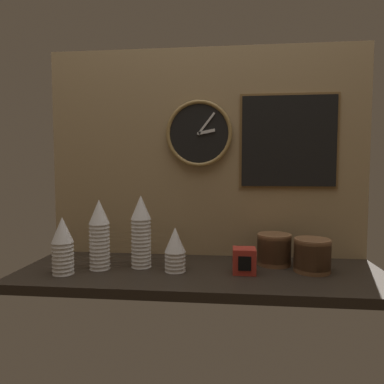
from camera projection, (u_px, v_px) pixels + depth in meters
The scene contains 11 objects.
ground_plane at pixel (201, 274), 151.78cm from camera, with size 160.00×56.00×4.00cm, color black.
wall_tiled_back at pixel (205, 153), 174.24cm from camera, with size 160.00×3.00×105.00cm.
cup_stack_center at pixel (175, 249), 148.66cm from camera, with size 9.15×9.15×19.28cm.
cup_stack_left at pixel (99, 234), 151.95cm from camera, with size 9.15×9.15×31.02cm.
cup_stack_center_left at pixel (141, 231), 154.80cm from camera, with size 9.15×9.15×32.70cm.
cup_stack_far_left at pixel (63, 245), 144.89cm from camera, with size 9.15×9.15×24.31cm.
bowl_stack_far_right at pixel (312, 255), 148.02cm from camera, with size 15.61×15.61×14.47cm.
bowl_stack_right at pixel (274, 249), 158.89cm from camera, with size 15.61×15.61×14.47cm.
wall_clock at pixel (199, 134), 170.83cm from camera, with size 33.26×2.70×33.26cm.
menu_board at pixel (289, 141), 167.49cm from camera, with size 47.86×1.32×46.59cm.
napkin_dispenser at pixel (244, 261), 146.08cm from camera, with size 9.72×9.31×10.76cm.
Camera 1 is at (11.44, -148.45, 44.98)cm, focal length 32.00 mm.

